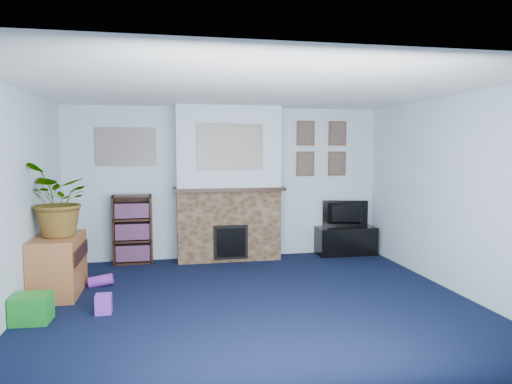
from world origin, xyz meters
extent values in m
cube|color=black|center=(0.00, 0.00, 0.00)|extent=(5.00, 4.50, 0.01)
cube|color=white|center=(0.00, 0.00, 2.40)|extent=(5.00, 4.50, 0.01)
cube|color=silver|center=(0.00, 2.25, 1.20)|extent=(5.00, 0.04, 2.40)
cube|color=silver|center=(0.00, -2.25, 1.20)|extent=(5.00, 0.04, 2.40)
cube|color=silver|center=(-2.50, 0.00, 1.20)|extent=(0.04, 4.50, 2.40)
cube|color=silver|center=(2.50, 0.00, 1.20)|extent=(0.04, 4.50, 2.40)
cube|color=brown|center=(0.00, 2.05, 0.55)|extent=(1.60, 0.40, 1.10)
cube|color=brown|center=(0.00, 2.05, 1.75)|extent=(1.60, 0.40, 1.30)
cube|color=brown|center=(0.00, 2.02, 1.12)|extent=(1.72, 0.50, 0.05)
cube|color=brown|center=(0.00, 1.84, 0.32)|extent=(0.52, 0.08, 0.52)
cube|color=brown|center=(0.00, 1.80, 0.32)|extent=(0.44, 0.02, 0.44)
cube|color=gray|center=(0.00, 1.84, 1.78)|extent=(1.00, 0.03, 0.68)
cube|color=gray|center=(-1.55, 2.23, 1.78)|extent=(0.90, 0.03, 0.58)
cube|color=brown|center=(1.30, 2.23, 2.00)|extent=(0.30, 0.03, 0.40)
cube|color=brown|center=(1.85, 2.23, 2.00)|extent=(0.30, 0.03, 0.40)
cube|color=brown|center=(1.30, 2.23, 1.50)|extent=(0.30, 0.03, 0.40)
cube|color=brown|center=(1.85, 2.23, 1.50)|extent=(0.30, 0.03, 0.40)
cube|color=black|center=(1.95, 2.03, 0.22)|extent=(0.97, 0.41, 0.46)
imported|color=black|center=(1.95, 2.05, 0.67)|extent=(0.75, 0.27, 0.43)
cube|color=black|center=(-1.47, 2.23, 0.53)|extent=(0.58, 0.02, 1.05)
cube|color=black|center=(-1.74, 2.10, 0.53)|extent=(0.03, 0.28, 1.05)
cube|color=black|center=(-1.19, 2.10, 0.53)|extent=(0.03, 0.28, 1.05)
cube|color=black|center=(-1.47, 2.10, 0.01)|extent=(0.56, 0.28, 0.03)
cube|color=black|center=(-1.47, 2.10, 0.35)|extent=(0.56, 0.28, 0.03)
cube|color=black|center=(-1.47, 2.10, 0.68)|extent=(0.56, 0.28, 0.03)
cube|color=black|center=(-1.47, 2.10, 1.04)|extent=(0.56, 0.28, 0.03)
cube|color=black|center=(-1.47, 2.09, 0.17)|extent=(0.50, 0.22, 0.24)
cube|color=black|center=(-1.47, 2.09, 0.50)|extent=(0.50, 0.22, 0.24)
cube|color=black|center=(-1.47, 2.09, 0.82)|extent=(0.50, 0.22, 0.22)
cube|color=#995A31|center=(-2.24, 0.73, 0.35)|extent=(0.51, 0.91, 0.71)
imported|color=#26661E|center=(-2.19, 0.68, 1.15)|extent=(0.87, 0.95, 0.89)
cube|color=gold|center=(-0.13, 2.00, 1.22)|extent=(0.10, 0.06, 0.13)
cylinder|color=#B2BFC6|center=(0.30, 2.00, 1.23)|extent=(0.04, 0.04, 0.14)
sphere|color=slate|center=(-0.57, 2.00, 1.22)|extent=(0.13, 0.13, 0.13)
cylinder|color=purple|center=(0.77, 2.00, 1.21)|extent=(0.06, 0.06, 0.12)
cube|color=#198C26|center=(-2.30, -0.19, 0.14)|extent=(0.38, 0.31, 0.29)
sphere|color=purple|center=(-2.35, 0.53, 0.09)|extent=(0.16, 0.16, 0.16)
cube|color=purple|center=(-1.62, -0.06, 0.11)|extent=(0.17, 0.17, 0.20)
cylinder|color=purple|center=(-1.79, 0.96, 0.07)|extent=(0.31, 0.14, 0.18)
camera|label=1|loc=(-0.92, -5.00, 1.75)|focal=32.00mm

